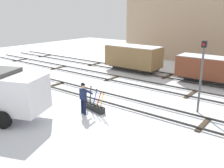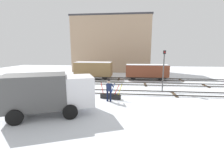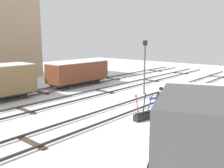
% 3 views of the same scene
% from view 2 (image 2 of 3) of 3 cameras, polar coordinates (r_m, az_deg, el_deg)
% --- Properties ---
extents(ground_plane, '(60.00, 60.00, 0.00)m').
position_cam_2_polar(ground_plane, '(16.13, 0.31, -3.17)').
color(ground_plane, silver).
extents(track_main_line, '(44.00, 1.94, 0.18)m').
position_cam_2_polar(track_main_line, '(16.10, 0.31, -2.78)').
color(track_main_line, '#2D2B28').
rests_on(track_main_line, ground_plane).
extents(track_siding_near, '(44.00, 1.94, 0.18)m').
position_cam_2_polar(track_siding_near, '(20.34, 1.60, 0.20)').
color(track_siding_near, '#2D2B28').
rests_on(track_siding_near, ground_plane).
extents(track_siding_far, '(44.00, 1.94, 0.18)m').
position_cam_2_polar(track_siding_far, '(23.90, 2.32, 1.89)').
color(track_siding_far, '#2D2B28').
rests_on(track_siding_far, ground_plane).
extents(switch_lever_frame, '(1.95, 0.72, 1.45)m').
position_cam_2_polar(switch_lever_frame, '(14.20, -0.46, -4.15)').
color(switch_lever_frame, black).
rests_on(switch_lever_frame, ground_plane).
extents(rail_worker, '(0.63, 0.77, 1.85)m').
position_cam_2_polar(rail_worker, '(13.27, -1.03, -1.67)').
color(rail_worker, '#111831').
rests_on(rail_worker, ground_plane).
extents(delivery_truck, '(5.79, 4.04, 2.66)m').
position_cam_2_polar(delivery_truck, '(11.14, -21.00, -2.47)').
color(delivery_truck, silver).
rests_on(delivery_truck, ground_plane).
extents(signal_post, '(0.24, 0.32, 4.13)m').
position_cam_2_polar(signal_post, '(17.47, 17.54, 5.78)').
color(signal_post, '#4C4C4C').
rests_on(signal_post, ground_plane).
extents(apartment_building, '(15.44, 5.13, 10.77)m').
position_cam_2_polar(apartment_building, '(33.79, -0.23, 13.68)').
color(apartment_building, tan).
rests_on(apartment_building, ground_plane).
extents(freight_car_far_end, '(5.36, 2.36, 2.50)m').
position_cam_2_polar(freight_car_far_end, '(24.25, -6.44, 5.12)').
color(freight_car_far_end, '#2D2B28').
rests_on(freight_car_far_end, ground_plane).
extents(freight_car_back_track, '(5.89, 1.99, 2.20)m').
position_cam_2_polar(freight_car_back_track, '(23.79, 12.01, 4.46)').
color(freight_car_back_track, '#2D2B28').
rests_on(freight_car_back_track, ground_plane).
extents(perched_bird_roof_left, '(0.19, 0.28, 0.13)m').
position_cam_2_polar(perched_bird_roof_left, '(34.96, 5.70, 22.53)').
color(perched_bird_roof_left, '#333338').
rests_on(perched_bird_roof_left, apartment_building).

